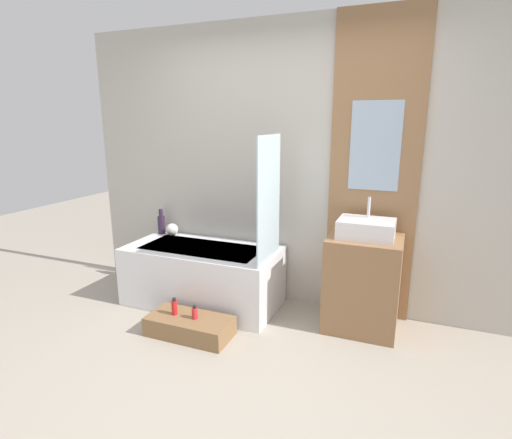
{
  "coord_description": "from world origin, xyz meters",
  "views": [
    {
      "loc": [
        1.12,
        -1.96,
        1.72
      ],
      "look_at": [
        0.04,
        0.7,
        1.01
      ],
      "focal_mm": 28.0,
      "sensor_mm": 36.0,
      "label": 1
    }
  ],
  "objects_px": {
    "bathtub": "(203,275)",
    "bottle_soap_secondary": "(195,313)",
    "bottle_soap_primary": "(174,307)",
    "vase_round_light": "(172,230)",
    "wooden_step_bench": "(190,326)",
    "sink": "(366,228)",
    "vase_tall_dark": "(161,224)"
  },
  "relations": [
    {
      "from": "bottle_soap_primary",
      "to": "bottle_soap_secondary",
      "type": "relative_size",
      "value": 1.3
    },
    {
      "from": "bathtub",
      "to": "vase_round_light",
      "type": "xyz_separation_m",
      "value": [
        -0.49,
        0.24,
        0.34
      ]
    },
    {
      "from": "bottle_soap_primary",
      "to": "vase_tall_dark",
      "type": "bearing_deg",
      "value": 129.13
    },
    {
      "from": "bathtub",
      "to": "bottle_soap_secondary",
      "type": "distance_m",
      "value": 0.64
    },
    {
      "from": "vase_round_light",
      "to": "bottle_soap_primary",
      "type": "height_order",
      "value": "vase_round_light"
    },
    {
      "from": "wooden_step_bench",
      "to": "bottle_soap_primary",
      "type": "height_order",
      "value": "bottle_soap_primary"
    },
    {
      "from": "bathtub",
      "to": "sink",
      "type": "xyz_separation_m",
      "value": [
        1.48,
        0.09,
        0.59
      ]
    },
    {
      "from": "wooden_step_bench",
      "to": "bathtub",
      "type": "bearing_deg",
      "value": 108.63
    },
    {
      "from": "sink",
      "to": "vase_tall_dark",
      "type": "relative_size",
      "value": 1.68
    },
    {
      "from": "sink",
      "to": "bottle_soap_secondary",
      "type": "relative_size",
      "value": 3.97
    },
    {
      "from": "vase_round_light",
      "to": "bottle_soap_primary",
      "type": "bearing_deg",
      "value": -56.49
    },
    {
      "from": "bottle_soap_secondary",
      "to": "sink",
      "type": "bearing_deg",
      "value": 28.43
    },
    {
      "from": "wooden_step_bench",
      "to": "bottle_soap_primary",
      "type": "relative_size",
      "value": 4.8
    },
    {
      "from": "bottle_soap_primary",
      "to": "vase_round_light",
      "type": "bearing_deg",
      "value": 123.51
    },
    {
      "from": "bathtub",
      "to": "bottle_soap_secondary",
      "type": "relative_size",
      "value": 12.95
    },
    {
      "from": "vase_round_light",
      "to": "sink",
      "type": "bearing_deg",
      "value": -4.61
    },
    {
      "from": "sink",
      "to": "bottle_soap_primary",
      "type": "xyz_separation_m",
      "value": [
        -1.42,
        -0.67,
        -0.65
      ]
    },
    {
      "from": "vase_tall_dark",
      "to": "bottle_soap_primary",
      "type": "distance_m",
      "value": 1.18
    },
    {
      "from": "sink",
      "to": "bottle_soap_primary",
      "type": "bearing_deg",
      "value": -154.91
    },
    {
      "from": "wooden_step_bench",
      "to": "bottle_soap_primary",
      "type": "bearing_deg",
      "value": 180.0
    },
    {
      "from": "wooden_step_bench",
      "to": "vase_tall_dark",
      "type": "xyz_separation_m",
      "value": [
        -0.83,
        0.85,
        0.59
      ]
    },
    {
      "from": "bottle_soap_primary",
      "to": "wooden_step_bench",
      "type": "bearing_deg",
      "value": 0.0
    },
    {
      "from": "bottle_soap_secondary",
      "to": "bottle_soap_primary",
      "type": "bearing_deg",
      "value": -180.0
    },
    {
      "from": "bottle_soap_primary",
      "to": "sink",
      "type": "bearing_deg",
      "value": 25.09
    },
    {
      "from": "bathtub",
      "to": "bottle_soap_secondary",
      "type": "height_order",
      "value": "bathtub"
    },
    {
      "from": "vase_round_light",
      "to": "bottle_soap_primary",
      "type": "relative_size",
      "value": 0.88
    },
    {
      "from": "bathtub",
      "to": "wooden_step_bench",
      "type": "xyz_separation_m",
      "value": [
        0.2,
        -0.58,
        -0.2
      ]
    },
    {
      "from": "sink",
      "to": "vase_tall_dark",
      "type": "xyz_separation_m",
      "value": [
        -2.11,
        0.18,
        -0.21
      ]
    },
    {
      "from": "sink",
      "to": "bottle_soap_primary",
      "type": "height_order",
      "value": "sink"
    },
    {
      "from": "wooden_step_bench",
      "to": "sink",
      "type": "relative_size",
      "value": 1.58
    },
    {
      "from": "bathtub",
      "to": "vase_round_light",
      "type": "height_order",
      "value": "vase_round_light"
    },
    {
      "from": "wooden_step_bench",
      "to": "sink",
      "type": "bearing_deg",
      "value": 27.44
    }
  ]
}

